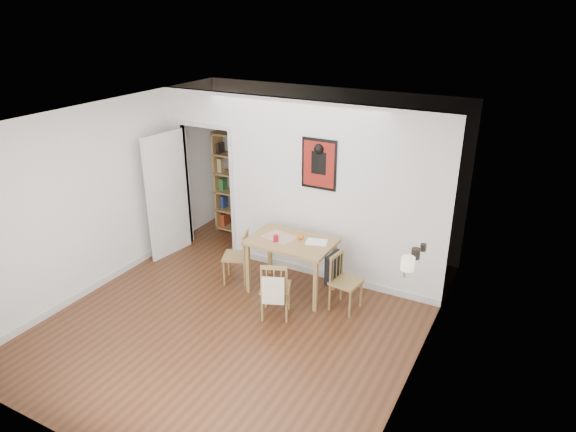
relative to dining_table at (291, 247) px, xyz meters
The scene contains 15 objects.
ground 1.08m from the dining_table, 108.88° to the right, with size 5.20×5.20×0.00m, color #552F1B.
room_shell 0.84m from the dining_table, 106.16° to the left, with size 5.20×5.20×5.20m.
dining_table is the anchor object (origin of this frame).
chair_left 0.91m from the dining_table, behind, with size 0.51×0.51×0.79m.
chair_right 0.88m from the dining_table, ahead, with size 0.49×0.44×0.79m.
chair_front 0.72m from the dining_table, 80.29° to the right, with size 0.53×0.56×0.81m.
bookshelf 2.29m from the dining_table, 142.44° to the left, with size 0.76×0.30×1.80m.
fireplace 1.97m from the dining_table, 15.44° to the right, with size 0.45×1.25×1.16m.
red_glass 0.26m from the dining_table, 143.20° to the right, with size 0.07×0.07×0.09m, color maroon.
orange_fruit 0.19m from the dining_table, 43.57° to the left, with size 0.08×0.08×0.08m, color #D5640B.
placemat 0.22m from the dining_table, behind, with size 0.43×0.33×0.00m, color beige.
notebook 0.37m from the dining_table, 17.18° to the left, with size 0.29×0.21×0.01m, color white.
mantel_lamp 2.12m from the dining_table, 26.02° to the right, with size 0.14×0.14×0.22m.
ceramic_jar_a 1.92m from the dining_table, 13.89° to the right, with size 0.10×0.10×0.12m, color black.
ceramic_jar_b 1.91m from the dining_table, ahead, with size 0.07×0.07×0.09m, color black.
Camera 1 is at (3.20, -4.86, 3.82)m, focal length 32.00 mm.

